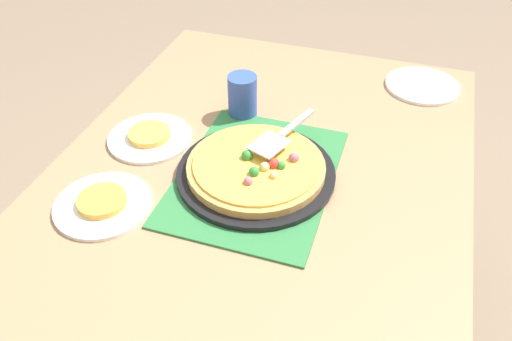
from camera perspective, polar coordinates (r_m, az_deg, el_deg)
The scene contains 11 objects.
dining_table at distance 1.32m, azimuth 0.00°, elevation -4.30°, with size 1.40×1.00×0.75m.
placemat at distance 1.25m, azimuth 0.00°, elevation -0.60°, with size 0.48×0.36×0.01m, color #2D753D.
pizza_pan at distance 1.24m, azimuth 0.00°, elevation -0.25°, with size 0.38×0.38×0.01m, color black.
pizza at distance 1.23m, azimuth 0.05°, elevation 0.47°, with size 0.33×0.33×0.05m.
plate_near_left at distance 1.22m, azimuth -16.48°, elevation -3.65°, with size 0.22×0.22×0.01m, color white.
plate_far_right at distance 1.39m, azimuth -11.58°, elevation 3.53°, with size 0.22×0.22×0.01m, color white.
plate_side at distance 1.67m, azimuth 17.83°, elevation 8.87°, with size 0.22×0.22×0.01m, color white.
served_slice_left at distance 1.21m, azimuth -16.59°, elevation -3.20°, with size 0.11×0.11×0.02m, color gold.
served_slice_right at distance 1.39m, azimuth -11.65°, elevation 3.96°, with size 0.11×0.11×0.02m, color #EAB747.
cup_corner at distance 1.43m, azimuth -1.50°, elevation 8.20°, with size 0.08×0.08×0.12m, color #3351AD.
pizza_server at distance 1.27m, azimuth 2.74°, elevation 3.91°, with size 0.23×0.12×0.01m.
Camera 1 is at (-0.90, -0.30, 1.56)m, focal length 36.36 mm.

